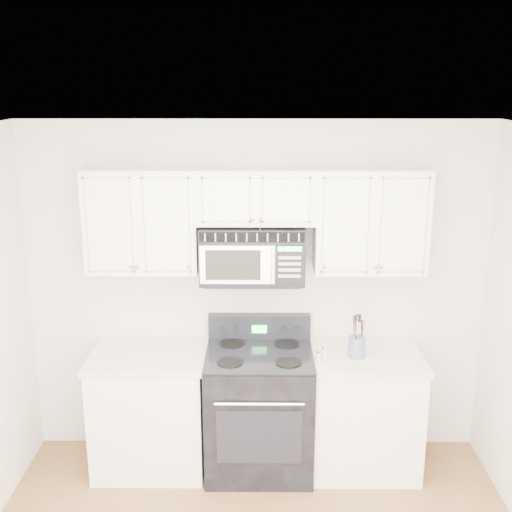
{
  "coord_description": "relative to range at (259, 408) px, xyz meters",
  "views": [
    {
      "loc": [
        0.03,
        -2.92,
        2.87
      ],
      "look_at": [
        0.0,
        1.3,
        1.71
      ],
      "focal_mm": 45.0,
      "sensor_mm": 36.0,
      "label": 1
    }
  ],
  "objects": [
    {
      "name": "base_cabinet_left",
      "position": [
        -0.82,
        0.02,
        -0.06
      ],
      "size": [
        0.86,
        0.65,
        0.92
      ],
      "color": "silver",
      "rests_on": "ground"
    },
    {
      "name": "shaker_salt",
      "position": [
        0.43,
        -0.12,
        0.48
      ],
      "size": [
        0.04,
        0.04,
        0.09
      ],
      "color": "#BAB9C0",
      "rests_on": "base_cabinet_right"
    },
    {
      "name": "upper_cabinets",
      "position": [
        -0.02,
        0.17,
        1.45
      ],
      "size": [
        2.44,
        0.37,
        0.75
      ],
      "color": "silver",
      "rests_on": "ground"
    },
    {
      "name": "room",
      "position": [
        -0.02,
        -1.42,
        0.82
      ],
      "size": [
        3.51,
        3.51,
        2.61
      ],
      "color": "brown",
      "rests_on": "ground"
    },
    {
      "name": "shaker_pepper",
      "position": [
        0.47,
        -0.07,
        0.49
      ],
      "size": [
        0.04,
        0.04,
        0.1
      ],
      "color": "#BAB9C0",
      "rests_on": "base_cabinet_right"
    },
    {
      "name": "range",
      "position": [
        0.0,
        0.0,
        0.0
      ],
      "size": [
        0.79,
        0.71,
        1.13
      ],
      "color": "black",
      "rests_on": "ground"
    },
    {
      "name": "base_cabinet_right",
      "position": [
        0.78,
        0.02,
        -0.06
      ],
      "size": [
        0.86,
        0.65,
        0.92
      ],
      "color": "silver",
      "rests_on": "ground"
    },
    {
      "name": "utensil_crock",
      "position": [
        0.71,
        -0.03,
        0.52
      ],
      "size": [
        0.12,
        0.12,
        0.33
      ],
      "color": "slate",
      "rests_on": "base_cabinet_right"
    },
    {
      "name": "microwave",
      "position": [
        -0.05,
        0.14,
        1.17
      ],
      "size": [
        0.75,
        0.42,
        0.41
      ],
      "color": "black",
      "rests_on": "ground"
    }
  ]
}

